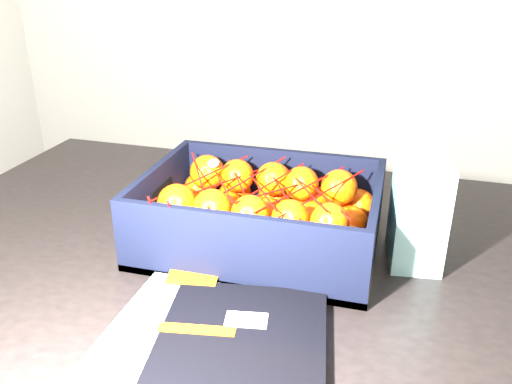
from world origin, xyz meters
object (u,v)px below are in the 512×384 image
(table, at_px, (235,287))
(retail_carton, at_px, (418,211))
(magazine_stack, at_px, (203,349))
(produce_crate, at_px, (261,223))

(table, height_order, retail_carton, retail_carton)
(retail_carton, bearing_deg, magazine_stack, -135.75)
(table, distance_m, retail_carton, 0.35)
(table, bearing_deg, produce_crate, -1.25)
(table, height_order, magazine_stack, magazine_stack)
(table, xyz_separation_m, produce_crate, (0.05, -0.00, 0.14))
(magazine_stack, xyz_separation_m, retail_carton, (0.25, 0.31, 0.08))
(produce_crate, bearing_deg, magazine_stack, -89.17)
(table, bearing_deg, magazine_stack, -79.76)
(magazine_stack, relative_size, produce_crate, 0.86)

